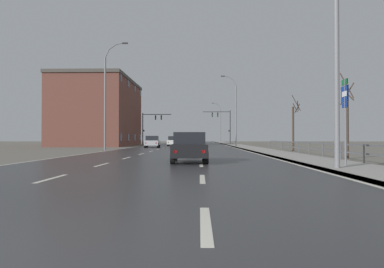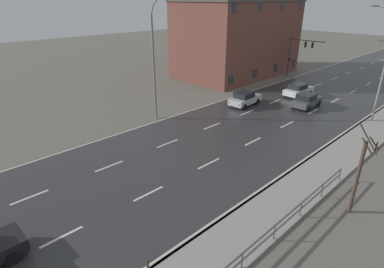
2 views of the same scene
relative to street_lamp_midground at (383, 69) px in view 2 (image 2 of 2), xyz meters
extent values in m
cube|color=#666056|center=(-7.46, 1.61, -5.20)|extent=(160.00, 160.00, 0.12)
cube|color=#303033|center=(-7.46, 13.61, -5.13)|extent=(14.00, 120.00, 0.02)
cube|color=beige|center=(-9.80, -28.19, -5.12)|extent=(0.16, 2.20, 0.01)
cube|color=beige|center=(-9.80, -22.79, -5.12)|extent=(0.16, 2.20, 0.01)
cube|color=beige|center=(-9.80, -17.39, -5.12)|extent=(0.16, 2.20, 0.01)
cube|color=beige|center=(-9.80, -11.99, -5.12)|extent=(0.16, 2.20, 0.01)
cube|color=beige|center=(-9.80, -6.59, -5.12)|extent=(0.16, 2.20, 0.01)
cube|color=beige|center=(-9.80, -1.19, -5.12)|extent=(0.16, 2.20, 0.01)
cube|color=beige|center=(-9.80, 4.21, -5.12)|extent=(0.16, 2.20, 0.01)
cube|color=beige|center=(-9.80, 9.61, -5.12)|extent=(0.16, 2.20, 0.01)
cube|color=beige|center=(-9.80, 15.01, -5.12)|extent=(0.16, 2.20, 0.01)
cube|color=beige|center=(-9.80, 20.41, -5.12)|extent=(0.16, 2.20, 0.01)
cube|color=beige|center=(-9.80, 25.81, -5.12)|extent=(0.16, 2.20, 0.01)
cube|color=beige|center=(-9.80, 31.21, -5.12)|extent=(0.16, 2.20, 0.01)
cube|color=beige|center=(-9.80, 36.61, -5.12)|extent=(0.16, 2.20, 0.01)
cube|color=beige|center=(-5.13, -28.19, -5.12)|extent=(0.16, 2.20, 0.01)
cube|color=beige|center=(-5.13, -22.79, -5.12)|extent=(0.16, 2.20, 0.01)
cube|color=beige|center=(-5.13, -17.39, -5.12)|extent=(0.16, 2.20, 0.01)
cube|color=beige|center=(-5.13, -11.99, -5.12)|extent=(0.16, 2.20, 0.01)
cube|color=beige|center=(-5.13, -6.59, -5.12)|extent=(0.16, 2.20, 0.01)
cube|color=beige|center=(-5.13, -1.19, -5.12)|extent=(0.16, 2.20, 0.01)
cube|color=beige|center=(-5.13, 4.21, -5.12)|extent=(0.16, 2.20, 0.01)
cube|color=beige|center=(-5.13, 9.61, -5.12)|extent=(0.16, 2.20, 0.01)
cube|color=beige|center=(-5.13, 15.01, -5.12)|extent=(0.16, 2.20, 0.01)
cube|color=beige|center=(-5.13, 20.41, -5.12)|extent=(0.16, 2.20, 0.01)
cube|color=beige|center=(-14.31, 13.61, -5.12)|extent=(0.16, 120.00, 0.01)
cylinder|color=#515459|center=(2.39, -23.30, -4.64)|extent=(0.07, 0.07, 1.00)
cylinder|color=#515459|center=(2.39, -20.72, -4.64)|extent=(0.07, 0.07, 1.00)
cylinder|color=#515459|center=(2.39, -18.14, -4.64)|extent=(0.07, 0.07, 1.00)
cylinder|color=#515459|center=(2.39, -15.56, -4.64)|extent=(0.07, 0.07, 1.00)
cylinder|color=#515459|center=(2.39, -12.98, -4.64)|extent=(0.07, 0.07, 1.00)
cylinder|color=slate|center=(0.14, 0.00, -0.65)|extent=(0.20, 0.20, 8.98)
cylinder|color=slate|center=(-1.36, 0.00, 5.19)|extent=(0.87, 0.11, 0.26)
cube|color=#333335|center=(-1.78, 0.00, 5.22)|extent=(0.56, 0.24, 0.12)
cylinder|color=slate|center=(-15.06, -14.45, -0.29)|extent=(0.20, 0.20, 9.70)
cylinder|color=slate|center=(-14.86, -14.45, 4.99)|extent=(0.49, 0.11, 0.89)
cylinder|color=slate|center=(-14.29, -14.45, 5.68)|extent=(0.83, 0.11, 0.63)
cylinder|color=#38383A|center=(-15.36, 10.78, -2.25)|extent=(0.18, 0.18, 5.77)
cylinder|color=#38383A|center=(-12.80, 10.78, 0.38)|extent=(5.12, 0.12, 0.12)
cube|color=black|center=(-13.06, 10.78, -0.17)|extent=(0.20, 0.28, 0.80)
sphere|color=#2D2D2D|center=(-13.06, 10.63, 0.09)|extent=(0.14, 0.14, 0.14)
sphere|color=#2D2D2D|center=(-13.06, 10.63, -0.17)|extent=(0.14, 0.14, 0.14)
sphere|color=green|center=(-13.06, 10.63, -0.43)|extent=(0.14, 0.14, 0.14)
cube|color=black|center=(-12.03, 10.78, -0.17)|extent=(0.20, 0.28, 0.80)
sphere|color=#2D2D2D|center=(-12.03, 10.63, 0.09)|extent=(0.14, 0.14, 0.14)
sphere|color=#2D2D2D|center=(-12.03, 10.63, -0.17)|extent=(0.14, 0.14, 0.14)
sphere|color=green|center=(-12.03, 10.63, -0.43)|extent=(0.14, 0.14, 0.14)
cube|color=black|center=(-15.14, 10.73, -2.54)|extent=(0.18, 0.12, 0.32)
cube|color=#474C51|center=(-6.38, -0.46, -4.49)|extent=(1.88, 4.15, 0.64)
cube|color=black|center=(-6.37, -0.71, -3.87)|extent=(1.62, 2.05, 0.60)
cube|color=slate|center=(-6.40, 0.24, -3.89)|extent=(1.41, 0.12, 0.51)
cylinder|color=black|center=(-5.61, 0.84, -4.81)|extent=(0.24, 0.67, 0.66)
cylinder|color=black|center=(-7.23, 0.79, -4.81)|extent=(0.24, 0.67, 0.66)
cylinder|color=black|center=(-5.53, -1.71, -4.81)|extent=(0.24, 0.67, 0.66)
cylinder|color=black|center=(-7.15, -1.75, -4.81)|extent=(0.24, 0.67, 0.66)
cube|color=red|center=(-6.98, -2.51, -4.49)|extent=(0.16, 0.04, 0.14)
cube|color=red|center=(-5.66, -2.47, -4.49)|extent=(0.16, 0.04, 0.14)
cylinder|color=black|center=(-4.95, -30.47, -4.81)|extent=(0.23, 0.66, 0.66)
cylinder|color=black|center=(-6.57, -30.50, -4.81)|extent=(0.23, 0.66, 0.66)
cube|color=#B7B7BC|center=(-11.43, -4.83, -4.49)|extent=(1.95, 4.18, 0.64)
cube|color=black|center=(-11.42, -5.08, -3.87)|extent=(1.65, 2.07, 0.60)
cube|color=slate|center=(-11.47, -4.13, -3.89)|extent=(1.41, 0.15, 0.51)
cylinder|color=black|center=(-10.68, -3.52, -4.81)|extent=(0.25, 0.67, 0.66)
cylinder|color=black|center=(-12.30, -3.59, -4.81)|extent=(0.25, 0.67, 0.66)
cylinder|color=black|center=(-10.56, -6.06, -4.81)|extent=(0.25, 0.67, 0.66)
cylinder|color=black|center=(-12.18, -6.13, -4.81)|extent=(0.25, 0.67, 0.66)
cube|color=red|center=(-12.00, -6.88, -4.49)|extent=(0.16, 0.05, 0.14)
cube|color=red|center=(-10.68, -6.82, -4.49)|extent=(0.16, 0.05, 0.14)
cube|color=silver|center=(-9.10, 2.69, -4.49)|extent=(1.95, 4.18, 0.64)
cube|color=black|center=(-9.11, 2.44, -3.87)|extent=(1.65, 2.07, 0.60)
cube|color=slate|center=(-9.06, 3.39, -3.89)|extent=(1.41, 0.15, 0.51)
cylinder|color=black|center=(-8.23, 3.92, -4.81)|extent=(0.25, 0.67, 0.66)
cylinder|color=black|center=(-9.84, 4.00, -4.81)|extent=(0.25, 0.67, 0.66)
cylinder|color=black|center=(-8.35, 1.38, -4.81)|extent=(0.25, 0.67, 0.66)
cylinder|color=black|center=(-9.96, 1.46, -4.81)|extent=(0.25, 0.67, 0.66)
cube|color=red|center=(-9.85, 0.69, -4.49)|extent=(0.16, 0.05, 0.14)
cube|color=red|center=(-8.53, 0.63, -4.49)|extent=(0.16, 0.05, 0.14)
cube|color=brown|center=(-21.97, 6.62, 0.13)|extent=(10.94, 18.10, 10.53)
cube|color=#282D38|center=(-16.48, -1.23, -3.74)|extent=(0.04, 0.90, 1.10)
cube|color=#282D38|center=(-16.48, 4.00, -3.74)|extent=(0.04, 0.90, 1.10)
cube|color=#282D38|center=(-16.48, 9.23, -3.74)|extent=(0.04, 0.90, 1.10)
cube|color=#282D38|center=(-16.48, 14.46, -3.74)|extent=(0.04, 0.90, 1.10)
cube|color=#282D38|center=(-16.48, -1.23, 4.79)|extent=(0.04, 0.90, 1.10)
cube|color=#282D38|center=(-16.48, 4.00, 4.79)|extent=(0.04, 0.90, 1.10)
cube|color=#282D38|center=(-16.48, 9.23, 4.79)|extent=(0.04, 0.90, 1.10)
cube|color=#282D38|center=(-16.48, 14.46, 4.79)|extent=(0.04, 0.90, 1.10)
cylinder|color=#423328|center=(4.09, -15.70, -2.94)|extent=(0.20, 0.20, 4.40)
cylinder|color=#423328|center=(4.28, -16.17, -0.43)|extent=(1.00, 0.46, 1.53)
cylinder|color=#423328|center=(4.51, -15.89, -0.66)|extent=(0.40, 0.90, 0.96)
cylinder|color=#423328|center=(4.54, -15.55, -0.91)|extent=(0.31, 0.96, 0.88)
cylinder|color=#423328|center=(4.24, -15.96, -0.87)|extent=(0.59, 0.37, 0.89)
camera|label=1|loc=(-5.22, -49.36, -3.86)|focal=31.57mm
camera|label=2|loc=(8.13, -31.85, 5.92)|focal=28.87mm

